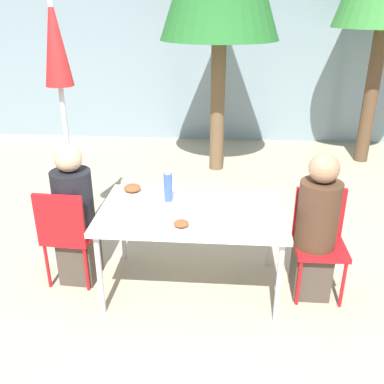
{
  "coord_description": "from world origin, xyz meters",
  "views": [
    {
      "loc": [
        0.24,
        -3.02,
        2.22
      ],
      "look_at": [
        0.0,
        0.0,
        0.88
      ],
      "focal_mm": 40.0,
      "sensor_mm": 36.0,
      "label": 1
    }
  ],
  "objects_px": {
    "chair_left": "(67,230)",
    "closed_umbrella": "(59,72)",
    "bottle": "(168,187)",
    "salad_bowl": "(243,218)",
    "chair_right": "(319,234)",
    "drinking_cup": "(276,225)",
    "person_left": "(75,218)",
    "person_right": "(316,230)"
  },
  "relations": [
    {
      "from": "chair_left",
      "to": "closed_umbrella",
      "type": "bearing_deg",
      "value": 108.28
    },
    {
      "from": "bottle",
      "to": "salad_bowl",
      "type": "relative_size",
      "value": 1.43
    },
    {
      "from": "chair_right",
      "to": "closed_umbrella",
      "type": "xyz_separation_m",
      "value": [
        -2.26,
        0.65,
        1.16
      ]
    },
    {
      "from": "chair_right",
      "to": "closed_umbrella",
      "type": "bearing_deg",
      "value": -15.86
    },
    {
      "from": "drinking_cup",
      "to": "salad_bowl",
      "type": "height_order",
      "value": "drinking_cup"
    },
    {
      "from": "person_left",
      "to": "chair_right",
      "type": "height_order",
      "value": "person_left"
    },
    {
      "from": "bottle",
      "to": "salad_bowl",
      "type": "height_order",
      "value": "bottle"
    },
    {
      "from": "bottle",
      "to": "drinking_cup",
      "type": "xyz_separation_m",
      "value": [
        0.83,
        -0.45,
        -0.08
      ]
    },
    {
      "from": "chair_left",
      "to": "closed_umbrella",
      "type": "xyz_separation_m",
      "value": [
        -0.2,
        0.74,
        1.16
      ]
    },
    {
      "from": "person_right",
      "to": "bottle",
      "type": "bearing_deg",
      "value": -7.28
    },
    {
      "from": "person_left",
      "to": "bottle",
      "type": "xyz_separation_m",
      "value": [
        0.77,
        0.09,
        0.27
      ]
    },
    {
      "from": "person_left",
      "to": "chair_right",
      "type": "relative_size",
      "value": 1.4
    },
    {
      "from": "drinking_cup",
      "to": "person_right",
      "type": "bearing_deg",
      "value": 39.97
    },
    {
      "from": "person_right",
      "to": "closed_umbrella",
      "type": "bearing_deg",
      "value": -18.1
    },
    {
      "from": "drinking_cup",
      "to": "salad_bowl",
      "type": "distance_m",
      "value": 0.26
    },
    {
      "from": "chair_left",
      "to": "person_left",
      "type": "xyz_separation_m",
      "value": [
        0.05,
        0.08,
        0.07
      ]
    },
    {
      "from": "chair_left",
      "to": "salad_bowl",
      "type": "relative_size",
      "value": 4.9
    },
    {
      "from": "person_right",
      "to": "drinking_cup",
      "type": "relative_size",
      "value": 13.33
    },
    {
      "from": "person_right",
      "to": "salad_bowl",
      "type": "height_order",
      "value": "person_right"
    },
    {
      "from": "chair_right",
      "to": "chair_left",
      "type": "bearing_deg",
      "value": 2.74
    },
    {
      "from": "bottle",
      "to": "chair_left",
      "type": "bearing_deg",
      "value": -168.47
    },
    {
      "from": "drinking_cup",
      "to": "chair_right",
      "type": "bearing_deg",
      "value": 42.98
    },
    {
      "from": "chair_left",
      "to": "person_right",
      "type": "height_order",
      "value": "person_right"
    },
    {
      "from": "person_right",
      "to": "bottle",
      "type": "distance_m",
      "value": 1.22
    },
    {
      "from": "salad_bowl",
      "to": "chair_left",
      "type": "bearing_deg",
      "value": 173.77
    },
    {
      "from": "salad_bowl",
      "to": "bottle",
      "type": "bearing_deg",
      "value": 151.53
    },
    {
      "from": "salad_bowl",
      "to": "chair_right",
      "type": "bearing_deg",
      "value": 21.5
    },
    {
      "from": "chair_left",
      "to": "chair_right",
      "type": "distance_m",
      "value": 2.06
    },
    {
      "from": "person_right",
      "to": "bottle",
      "type": "relative_size",
      "value": 4.79
    },
    {
      "from": "person_left",
      "to": "salad_bowl",
      "type": "relative_size",
      "value": 6.87
    },
    {
      "from": "chair_right",
      "to": "bottle",
      "type": "bearing_deg",
      "value": -3.31
    },
    {
      "from": "bottle",
      "to": "chair_right",
      "type": "bearing_deg",
      "value": -3.4
    },
    {
      "from": "chair_right",
      "to": "person_right",
      "type": "height_order",
      "value": "person_right"
    },
    {
      "from": "person_right",
      "to": "drinking_cup",
      "type": "bearing_deg",
      "value": 40.06
    },
    {
      "from": "person_left",
      "to": "person_right",
      "type": "xyz_separation_m",
      "value": [
        1.96,
        -0.06,
        0.0
      ]
    },
    {
      "from": "closed_umbrella",
      "to": "chair_left",
      "type": "bearing_deg",
      "value": -75.23
    },
    {
      "from": "chair_right",
      "to": "drinking_cup",
      "type": "bearing_deg",
      "value": 43.08
    },
    {
      "from": "bottle",
      "to": "closed_umbrella",
      "type": "bearing_deg",
      "value": 150.77
    },
    {
      "from": "bottle",
      "to": "drinking_cup",
      "type": "height_order",
      "value": "bottle"
    },
    {
      "from": "salad_bowl",
      "to": "drinking_cup",
      "type": "bearing_deg",
      "value": -28.5
    },
    {
      "from": "person_right",
      "to": "salad_bowl",
      "type": "xyz_separation_m",
      "value": [
        -0.59,
        -0.17,
        0.18
      ]
    },
    {
      "from": "chair_right",
      "to": "bottle",
      "type": "distance_m",
      "value": 1.28
    }
  ]
}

